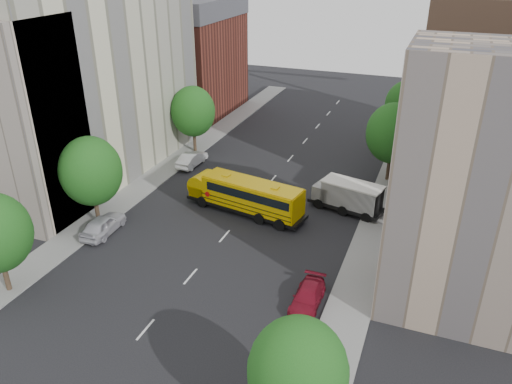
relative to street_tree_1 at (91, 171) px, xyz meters
The scene contains 21 objects.
ground 12.71m from the street_tree_1, 19.98° to the left, with size 120.00×120.00×0.00m, color black.
sidewalk_left 10.26m from the street_tree_1, 93.18° to the left, with size 3.00×80.00×0.12m, color slate.
sidewalk_right 24.72m from the street_tree_1, 21.80° to the left, with size 3.00×80.00×0.12m, color slate.
lane_markings 18.48m from the street_tree_1, 51.84° to the left, with size 0.15×64.00×0.01m, color silver.
building_left_cream 13.21m from the street_tree_1, 124.99° to the left, with size 10.00×26.00×20.00m, color beige.
building_left_redbrick 32.79m from the street_tree_1, 102.34° to the left, with size 10.00×15.00×13.00m, color maroon.
building_left_near 7.86m from the street_tree_1, behind, with size 10.00×7.00×17.00m, color #C0AC95.
building_right_near 29.22m from the street_tree_1, ahead, with size 10.00×7.00×17.00m, color tan.
building_right_far 37.86m from the street_tree_1, 39.61° to the left, with size 10.00×22.00×18.00m, color #C0AC95.
building_right_sidewall 32.04m from the street_tree_1, 24.15° to the left, with size 10.10×0.30×18.00m, color brown.
street_tree_1 is the anchor object (origin of this frame).
street_tree_2 18.00m from the street_tree_1, 90.00° to the left, with size 4.99×4.99×7.71m.
street_tree_3 26.08m from the street_tree_1, 32.47° to the right, with size 4.61×4.61×7.11m.
street_tree_4 28.43m from the street_tree_1, 39.29° to the left, with size 5.25×5.25×8.10m.
street_tree_5 37.20m from the street_tree_1, 53.75° to the left, with size 4.86×4.86×7.51m.
school_bus 13.12m from the street_tree_1, 30.96° to the left, with size 11.60×4.49×3.20m.
safari_truck 22.15m from the street_tree_1, 27.27° to the left, with size 7.01×3.81×2.85m.
parked_car_0 4.53m from the street_tree_1, 39.67° to the right, with size 1.90×4.73×1.61m, color silver.
parked_car_1 14.89m from the street_tree_1, 83.58° to the left, with size 1.58×4.54×1.49m, color white.
parked_car_3 20.66m from the street_tree_1, 11.47° to the right, with size 1.79×4.40×1.28m, color maroon.
parked_car_5 34.92m from the street_tree_1, 55.17° to the left, with size 1.48×4.25×1.40m, color #999A94.
Camera 1 is at (15.18, -34.01, 21.63)m, focal length 35.00 mm.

